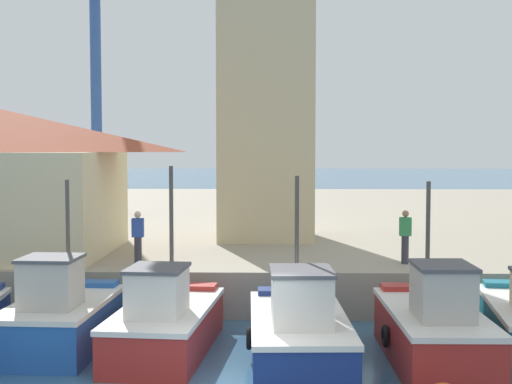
{
  "coord_description": "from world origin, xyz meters",
  "views": [
    {
      "loc": [
        0.8,
        -13.11,
        4.87
      ],
      "look_at": [
        0.25,
        8.67,
        3.5
      ],
      "focal_mm": 50.0,
      "sensor_mm": 36.0,
      "label": 1
    }
  ],
  "objects_px": {
    "fishing_boat_left_inner": "(165,322)",
    "port_crane_near": "(95,55)",
    "dock_worker_near_tower": "(138,237)",
    "fishing_boat_mid_left": "(299,331)",
    "fishing_boat_left_outer": "(61,317)",
    "clock_tower": "(266,37)",
    "dock_worker_along_quay": "(405,236)",
    "fishing_boat_center": "(433,329)"
  },
  "relations": [
    {
      "from": "dock_worker_near_tower",
      "to": "dock_worker_along_quay",
      "type": "height_order",
      "value": "same"
    },
    {
      "from": "fishing_boat_left_inner",
      "to": "clock_tower",
      "type": "distance_m",
      "value": 13.77
    },
    {
      "from": "fishing_boat_left_inner",
      "to": "dock_worker_near_tower",
      "type": "height_order",
      "value": "fishing_boat_left_inner"
    },
    {
      "from": "fishing_boat_left_outer",
      "to": "fishing_boat_left_inner",
      "type": "height_order",
      "value": "fishing_boat_left_inner"
    },
    {
      "from": "clock_tower",
      "to": "port_crane_near",
      "type": "height_order",
      "value": "port_crane_near"
    },
    {
      "from": "fishing_boat_left_inner",
      "to": "dock_worker_along_quay",
      "type": "distance_m",
      "value": 8.26
    },
    {
      "from": "fishing_boat_left_inner",
      "to": "port_crane_near",
      "type": "relative_size",
      "value": 0.24
    },
    {
      "from": "fishing_boat_center",
      "to": "port_crane_near",
      "type": "distance_m",
      "value": 26.18
    },
    {
      "from": "fishing_boat_center",
      "to": "fishing_boat_left_inner",
      "type": "bearing_deg",
      "value": 172.25
    },
    {
      "from": "fishing_boat_left_outer",
      "to": "clock_tower",
      "type": "height_order",
      "value": "clock_tower"
    },
    {
      "from": "fishing_boat_left_outer",
      "to": "fishing_boat_left_inner",
      "type": "xyz_separation_m",
      "value": [
        2.56,
        -0.21,
        -0.06
      ]
    },
    {
      "from": "fishing_boat_left_outer",
      "to": "fishing_boat_left_inner",
      "type": "relative_size",
      "value": 0.86
    },
    {
      "from": "dock_worker_near_tower",
      "to": "dock_worker_along_quay",
      "type": "bearing_deg",
      "value": 3.61
    },
    {
      "from": "fishing_boat_center",
      "to": "dock_worker_along_quay",
      "type": "bearing_deg",
      "value": 85.99
    },
    {
      "from": "fishing_boat_center",
      "to": "dock_worker_near_tower",
      "type": "distance_m",
      "value": 9.3
    },
    {
      "from": "dock_worker_along_quay",
      "to": "port_crane_near",
      "type": "bearing_deg",
      "value": 130.55
    },
    {
      "from": "fishing_boat_mid_left",
      "to": "dock_worker_near_tower",
      "type": "distance_m",
      "value": 7.11
    },
    {
      "from": "fishing_boat_mid_left",
      "to": "fishing_boat_left_outer",
      "type": "bearing_deg",
      "value": 169.16
    },
    {
      "from": "clock_tower",
      "to": "dock_worker_along_quay",
      "type": "height_order",
      "value": "clock_tower"
    },
    {
      "from": "port_crane_near",
      "to": "dock_worker_near_tower",
      "type": "bearing_deg",
      "value": -71.98
    },
    {
      "from": "dock_worker_near_tower",
      "to": "fishing_boat_center",
      "type": "bearing_deg",
      "value": -34.24
    },
    {
      "from": "fishing_boat_left_inner",
      "to": "dock_worker_near_tower",
      "type": "xyz_separation_m",
      "value": [
        -1.48,
        4.34,
        1.47
      ]
    },
    {
      "from": "fishing_boat_left_outer",
      "to": "fishing_boat_center",
      "type": "relative_size",
      "value": 0.87
    },
    {
      "from": "fishing_boat_center",
      "to": "dock_worker_along_quay",
      "type": "height_order",
      "value": "fishing_boat_center"
    },
    {
      "from": "fishing_boat_left_outer",
      "to": "fishing_boat_left_inner",
      "type": "bearing_deg",
      "value": -4.71
    },
    {
      "from": "fishing_boat_left_inner",
      "to": "clock_tower",
      "type": "bearing_deg",
      "value": 78.08
    },
    {
      "from": "fishing_boat_center",
      "to": "dock_worker_near_tower",
      "type": "relative_size",
      "value": 3.03
    },
    {
      "from": "fishing_boat_left_outer",
      "to": "fishing_boat_center",
      "type": "distance_m",
      "value": 8.75
    },
    {
      "from": "fishing_boat_mid_left",
      "to": "dock_worker_near_tower",
      "type": "bearing_deg",
      "value": 131.39
    },
    {
      "from": "fishing_boat_left_inner",
      "to": "port_crane_near",
      "type": "height_order",
      "value": "port_crane_near"
    },
    {
      "from": "fishing_boat_mid_left",
      "to": "port_crane_near",
      "type": "xyz_separation_m",
      "value": [
        -9.77,
        21.12,
        8.88
      ]
    },
    {
      "from": "clock_tower",
      "to": "dock_worker_along_quay",
      "type": "xyz_separation_m",
      "value": [
        4.26,
        -5.89,
        -6.85
      ]
    },
    {
      "from": "fishing_boat_center",
      "to": "fishing_boat_left_outer",
      "type": "bearing_deg",
      "value": 173.14
    },
    {
      "from": "fishing_boat_left_outer",
      "to": "fishing_boat_mid_left",
      "type": "distance_m",
      "value": 5.78
    },
    {
      "from": "fishing_boat_mid_left",
      "to": "clock_tower",
      "type": "height_order",
      "value": "clock_tower"
    },
    {
      "from": "fishing_boat_center",
      "to": "port_crane_near",
      "type": "height_order",
      "value": "port_crane_near"
    },
    {
      "from": "fishing_boat_left_inner",
      "to": "clock_tower",
      "type": "height_order",
      "value": "clock_tower"
    },
    {
      "from": "fishing_boat_left_outer",
      "to": "port_crane_near",
      "type": "xyz_separation_m",
      "value": [
        -4.09,
        20.04,
        8.85
      ]
    },
    {
      "from": "fishing_boat_left_inner",
      "to": "clock_tower",
      "type": "relative_size",
      "value": 0.31
    },
    {
      "from": "fishing_boat_mid_left",
      "to": "clock_tower",
      "type": "relative_size",
      "value": 0.32
    },
    {
      "from": "fishing_boat_mid_left",
      "to": "dock_worker_near_tower",
      "type": "relative_size",
      "value": 3.22
    },
    {
      "from": "fishing_boat_center",
      "to": "dock_worker_along_quay",
      "type": "xyz_separation_m",
      "value": [
        0.4,
        5.68,
        1.39
      ]
    }
  ]
}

